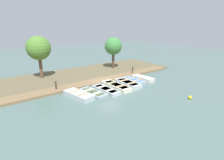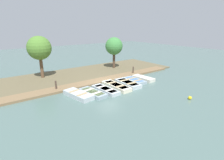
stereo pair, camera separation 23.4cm
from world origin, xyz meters
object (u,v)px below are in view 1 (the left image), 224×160
at_px(rowboat_5, 134,80).
at_px(park_tree_far_left, 39,48).
at_px(rowboat_0, 79,95).
at_px(rowboat_2, 106,90).
at_px(rowboat_6, 143,78).
at_px(mooring_post_far, 133,70).
at_px(rowboat_1, 93,93).
at_px(mooring_post_near, 56,86).
at_px(buoy, 190,97).
at_px(park_tree_left, 113,46).
at_px(rowboat_4, 128,83).
at_px(rowboat_3, 116,86).

bearing_deg(rowboat_5, park_tree_far_left, -130.41).
xyz_separation_m(rowboat_0, rowboat_2, (0.33, 2.67, -0.05)).
xyz_separation_m(rowboat_6, mooring_post_far, (-2.46, 0.70, 0.34)).
bearing_deg(rowboat_1, rowboat_5, 86.91).
xyz_separation_m(mooring_post_near, buoy, (8.77, 8.38, -0.38)).
bearing_deg(park_tree_far_left, park_tree_left, 84.01).
bearing_deg(rowboat_0, rowboat_4, 77.31).
height_order(rowboat_1, rowboat_6, rowboat_6).
xyz_separation_m(rowboat_1, mooring_post_far, (-2.86, 7.68, 0.37)).
bearing_deg(mooring_post_near, rowboat_1, 39.41).
bearing_deg(mooring_post_near, rowboat_6, 75.22).
bearing_deg(rowboat_4, park_tree_far_left, -136.64).
distance_m(rowboat_4, buoy, 6.20).
distance_m(rowboat_4, mooring_post_far, 4.44).
distance_m(rowboat_6, park_tree_far_left, 12.30).
bearing_deg(rowboat_5, rowboat_2, -79.80).
height_order(rowboat_2, park_tree_left, park_tree_left).
distance_m(rowboat_5, buoy, 6.37).
xyz_separation_m(rowboat_0, rowboat_6, (-0.16, 8.30, -0.02)).
height_order(rowboat_0, mooring_post_near, mooring_post_near).
height_order(rowboat_0, mooring_post_far, mooring_post_far).
bearing_deg(mooring_post_far, rowboat_2, -65.01).
distance_m(rowboat_6, mooring_post_near, 9.65).
bearing_deg(park_tree_far_left, rowboat_2, 23.95).
distance_m(rowboat_0, rowboat_4, 5.60).
relative_size(rowboat_3, mooring_post_far, 3.39).
bearing_deg(rowboat_3, mooring_post_far, 118.48).
distance_m(rowboat_0, rowboat_3, 4.11).
relative_size(rowboat_1, rowboat_5, 1.13).
bearing_deg(rowboat_2, rowboat_0, -100.88).
height_order(rowboat_4, rowboat_6, rowboat_4).
height_order(rowboat_3, park_tree_left, park_tree_left).
relative_size(mooring_post_near, park_tree_left, 0.24).
bearing_deg(rowboat_2, buoy, 34.97).
distance_m(rowboat_1, buoy, 8.44).
xyz_separation_m(rowboat_0, mooring_post_far, (-2.63, 9.00, 0.32)).
bearing_deg(rowboat_0, rowboat_2, 72.32).
height_order(rowboat_2, rowboat_6, rowboat_6).
relative_size(rowboat_2, mooring_post_near, 3.08).
xyz_separation_m(rowboat_5, park_tree_far_left, (-7.43, -7.83, 3.40)).
distance_m(rowboat_2, mooring_post_near, 4.74).
height_order(rowboat_5, mooring_post_near, mooring_post_near).
bearing_deg(buoy, rowboat_0, -129.88).
bearing_deg(rowboat_0, rowboat_6, 80.45).
height_order(rowboat_2, park_tree_far_left, park_tree_far_left).
distance_m(rowboat_2, park_tree_far_left, 9.35).
height_order(rowboat_4, park_tree_left, park_tree_left).
bearing_deg(rowboat_2, park_tree_far_left, -159.93).
bearing_deg(mooring_post_near, park_tree_left, 111.79).
relative_size(rowboat_3, buoy, 11.92).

